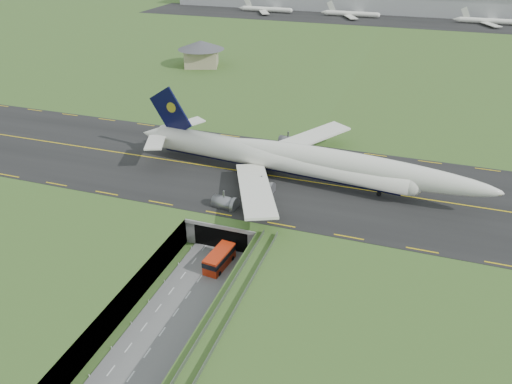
% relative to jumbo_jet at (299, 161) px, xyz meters
% --- Properties ---
extents(ground, '(900.00, 900.00, 0.00)m').
position_rel_jumbo_jet_xyz_m(ground, '(-9.97, -33.14, -11.21)').
color(ground, '#436026').
rests_on(ground, ground).
extents(airfield_deck, '(800.00, 800.00, 6.00)m').
position_rel_jumbo_jet_xyz_m(airfield_deck, '(-9.97, -33.14, -8.21)').
color(airfield_deck, gray).
rests_on(airfield_deck, ground).
extents(trench_road, '(12.00, 75.00, 0.20)m').
position_rel_jumbo_jet_xyz_m(trench_road, '(-9.97, -40.64, -11.11)').
color(trench_road, slate).
rests_on(trench_road, ground).
extents(taxiway, '(800.00, 44.00, 0.18)m').
position_rel_jumbo_jet_xyz_m(taxiway, '(-9.97, -0.14, -5.12)').
color(taxiway, black).
rests_on(taxiway, airfield_deck).
extents(tunnel_portal, '(17.00, 22.30, 6.00)m').
position_rel_jumbo_jet_xyz_m(tunnel_portal, '(-9.97, -16.43, -7.88)').
color(tunnel_portal, gray).
rests_on(tunnel_portal, ground).
extents(guideway, '(3.00, 53.00, 7.05)m').
position_rel_jumbo_jet_xyz_m(guideway, '(1.03, -52.25, -5.89)').
color(guideway, '#A8A8A3').
rests_on(guideway, ground).
extents(jumbo_jet, '(89.86, 58.38, 19.40)m').
position_rel_jumbo_jet_xyz_m(jumbo_jet, '(0.00, 0.00, 0.00)').
color(jumbo_jet, white).
rests_on(jumbo_jet, ground).
extents(shuttle_tram, '(4.06, 8.76, 3.43)m').
position_rel_jumbo_jet_xyz_m(shuttle_tram, '(-7.92, -30.87, -9.34)').
color(shuttle_tram, red).
rests_on(shuttle_tram, ground).
extents(service_building, '(25.42, 25.42, 10.88)m').
position_rel_jumbo_jet_xyz_m(service_building, '(-67.65, 92.77, 1.24)').
color(service_building, tan).
rests_on(service_building, ground).
extents(cargo_terminal, '(320.00, 67.00, 15.60)m').
position_rel_jumbo_jet_xyz_m(cargo_terminal, '(-10.05, 266.27, 2.75)').
color(cargo_terminal, '#B2B2B2').
rests_on(cargo_terminal, ground).
extents(distant_hills, '(700.00, 91.00, 60.00)m').
position_rel_jumbo_jet_xyz_m(distant_hills, '(54.41, 396.86, -15.21)').
color(distant_hills, slate).
rests_on(distant_hills, ground).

